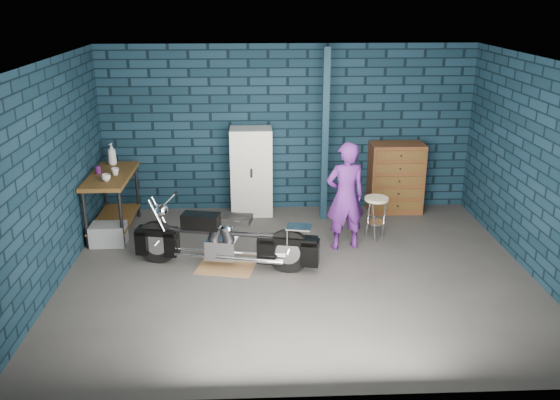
# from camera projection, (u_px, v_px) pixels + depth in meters

# --- Properties ---
(ground) EXTENTS (6.00, 6.00, 0.00)m
(ground) POSITION_uv_depth(u_px,v_px,m) (298.00, 273.00, 7.70)
(ground) COLOR #454341
(ground) RESTS_ON ground
(room_walls) EXTENTS (6.02, 5.01, 2.71)m
(room_walls) POSITION_uv_depth(u_px,v_px,m) (296.00, 120.00, 7.59)
(room_walls) COLOR #0E2330
(room_walls) RESTS_ON ground
(support_post) EXTENTS (0.10, 0.10, 2.70)m
(support_post) POSITION_uv_depth(u_px,v_px,m) (325.00, 136.00, 9.12)
(support_post) COLOR #132B3C
(support_post) RESTS_ON ground
(workbench) EXTENTS (0.60, 1.40, 0.91)m
(workbench) POSITION_uv_depth(u_px,v_px,m) (113.00, 203.00, 8.89)
(workbench) COLOR brown
(workbench) RESTS_ON ground
(drip_mat) EXTENTS (0.84, 0.70, 0.01)m
(drip_mat) POSITION_uv_depth(u_px,v_px,m) (226.00, 267.00, 7.86)
(drip_mat) COLOR olive
(drip_mat) RESTS_ON ground
(motorcycle) EXTENTS (2.16, 0.99, 0.92)m
(motorcycle) POSITION_uv_depth(u_px,v_px,m) (225.00, 235.00, 7.71)
(motorcycle) COLOR black
(motorcycle) RESTS_ON ground
(person) EXTENTS (0.63, 0.47, 1.55)m
(person) POSITION_uv_depth(u_px,v_px,m) (346.00, 196.00, 8.21)
(person) COLOR #582079
(person) RESTS_ON ground
(storage_bin) EXTENTS (0.49, 0.35, 0.31)m
(storage_bin) POSITION_uv_depth(u_px,v_px,m) (109.00, 234.00, 8.52)
(storage_bin) COLOR gray
(storage_bin) RESTS_ON ground
(locker) EXTENTS (0.66, 0.47, 1.42)m
(locker) POSITION_uv_depth(u_px,v_px,m) (251.00, 172.00, 9.54)
(locker) COLOR silver
(locker) RESTS_ON ground
(tool_chest) EXTENTS (0.86, 0.48, 1.15)m
(tool_chest) POSITION_uv_depth(u_px,v_px,m) (396.00, 178.00, 9.69)
(tool_chest) COLOR brown
(tool_chest) RESTS_ON ground
(shop_stool) EXTENTS (0.40, 0.40, 0.64)m
(shop_stool) POSITION_uv_depth(u_px,v_px,m) (375.00, 218.00, 8.68)
(shop_stool) COLOR beige
(shop_stool) RESTS_ON ground
(cup_a) EXTENTS (0.15, 0.15, 0.10)m
(cup_a) POSITION_uv_depth(u_px,v_px,m) (106.00, 178.00, 8.41)
(cup_a) COLOR beige
(cup_a) RESTS_ON workbench
(cup_b) EXTENTS (0.13, 0.13, 0.10)m
(cup_b) POSITION_uv_depth(u_px,v_px,m) (115.00, 172.00, 8.69)
(cup_b) COLOR beige
(cup_b) RESTS_ON workbench
(mug_purple) EXTENTS (0.10, 0.10, 0.11)m
(mug_purple) POSITION_uv_depth(u_px,v_px,m) (98.00, 170.00, 8.74)
(mug_purple) COLOR #5A1964
(mug_purple) RESTS_ON workbench
(bottle) EXTENTS (0.16, 0.16, 0.34)m
(bottle) POSITION_uv_depth(u_px,v_px,m) (112.00, 154.00, 9.17)
(bottle) COLOR gray
(bottle) RESTS_ON workbench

